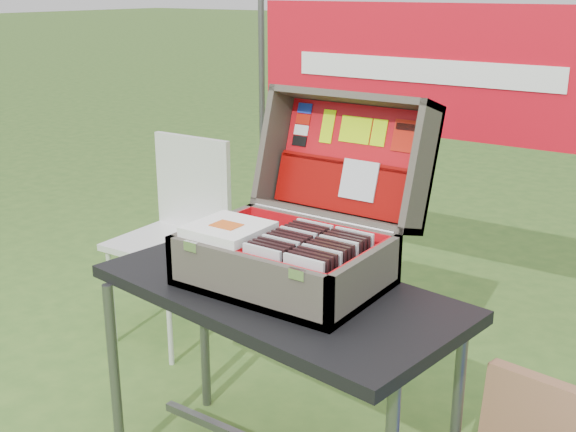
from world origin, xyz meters
The scene contains 82 objects.
table centered at (0.07, -0.06, 0.37)m, with size 1.18×0.59×0.74m, color black, non-canonical shape.
table_top centered at (0.07, -0.06, 0.72)m, with size 1.18×0.59×0.04m, color black.
table_leg_fl centered at (-0.46, -0.29, 0.35)m, with size 0.04×0.04×0.70m, color #59595B.
table_leg_bl centered at (-0.46, 0.18, 0.35)m, with size 0.04×0.04×0.70m, color #59595B.
table_leg_br centered at (0.60, 0.18, 0.35)m, with size 0.04×0.04×0.70m, color #59595B.
suitcase centered at (0.07, 0.03, 1.01)m, with size 0.60×0.59×0.55m, color #5A5348, non-canonical shape.
suitcase_base_bottom centered at (0.07, -0.03, 0.75)m, with size 0.60×0.43×0.02m, color #5A5348.
suitcase_base_wall_front centered at (0.07, -0.23, 0.82)m, with size 0.60×0.02×0.16m, color #5A5348.
suitcase_base_wall_back centered at (0.07, 0.18, 0.82)m, with size 0.60×0.02×0.16m, color #5A5348.
suitcase_base_wall_left centered at (-0.22, -0.03, 0.82)m, with size 0.02×0.43×0.16m, color #5A5348.
suitcase_base_wall_right centered at (0.36, -0.03, 0.82)m, with size 0.02×0.43×0.16m, color #5A5348.
suitcase_liner_floor centered at (0.07, -0.03, 0.76)m, with size 0.56×0.38×0.01m, color red.
suitcase_latch_left centered at (-0.12, -0.24, 0.89)m, with size 0.05×0.01×0.03m, color silver.
suitcase_latch_right centered at (0.27, -0.24, 0.89)m, with size 0.05×0.01×0.03m, color silver.
suitcase_hinge centered at (0.07, 0.19, 0.90)m, with size 0.02×0.02×0.54m, color silver.
suitcase_lid_back centered at (0.07, 0.39, 1.06)m, with size 0.60×0.43×0.02m, color #5A5348.
suitcase_lid_rim_far centered at (0.07, 0.39, 1.28)m, with size 0.60×0.02×0.16m, color #5A5348.
suitcase_lid_rim_near centered at (0.07, 0.27, 0.89)m, with size 0.60×0.02×0.16m, color #5A5348.
suitcase_lid_rim_left centered at (-0.22, 0.33, 1.08)m, with size 0.02×0.43×0.16m, color #5A5348.
suitcase_lid_rim_right centered at (0.36, 0.33, 1.08)m, with size 0.02×0.43×0.16m, color #5A5348.
suitcase_lid_liner centered at (0.07, 0.38, 1.06)m, with size 0.55×0.38×0.01m, color red.
suitcase_liner_wall_front centered at (0.07, -0.22, 0.83)m, with size 0.56×0.01×0.14m, color red.
suitcase_liner_wall_back centered at (0.07, 0.16, 0.83)m, with size 0.56×0.01×0.14m, color red.
suitcase_liner_wall_left centered at (-0.20, -0.03, 0.83)m, with size 0.01×0.38×0.14m, color red.
suitcase_liner_wall_right centered at (0.35, -0.03, 0.83)m, with size 0.01×0.38×0.14m, color red.
suitcase_lid_pocket centered at (0.07, 0.33, 0.97)m, with size 0.54×0.17×0.03m, color #7C0604.
suitcase_pocket_edge centered at (0.07, 0.35, 1.06)m, with size 0.53×0.02×0.02m, color #7C0604.
suitcase_pocket_cd centered at (0.14, 0.33, 1.01)m, with size 0.13×0.13×0.01m, color silver.
lid_sticker_cc_a centered at (-0.15, 0.42, 1.22)m, with size 0.06×0.04×0.00m, color #1933B2.
lid_sticker_cc_b centered at (-0.15, 0.41, 1.18)m, with size 0.06×0.04×0.00m, color red.
lid_sticker_cc_c centered at (-0.15, 0.40, 1.14)m, with size 0.06×0.04×0.00m, color white.
lid_sticker_cc_d centered at (-0.15, 0.39, 1.10)m, with size 0.06×0.04×0.00m, color black.
lid_card_neon_tall centered at (-0.04, 0.40, 1.16)m, with size 0.05×0.12×0.00m, color #C1FB06.
lid_card_neon_main centered at (0.07, 0.40, 1.16)m, with size 0.12×0.09×0.00m, color #C1FB06.
lid_card_neon_small centered at (0.16, 0.40, 1.16)m, with size 0.05×0.09×0.00m, color #C1FB06.
lid_sticker_band centered at (0.27, 0.40, 1.16)m, with size 0.11×0.11×0.00m, color red.
lid_sticker_band_bar centered at (0.27, 0.41, 1.19)m, with size 0.10×0.02×0.00m, color black.
cd_left_0 centered at (0.11, -0.19, 0.84)m, with size 0.13×0.01×0.15m, color silver.
cd_left_1 centered at (0.11, -0.17, 0.84)m, with size 0.13×0.01×0.15m, color black.
cd_left_2 centered at (0.11, -0.15, 0.84)m, with size 0.13×0.01×0.15m, color black.
cd_left_3 centered at (0.11, -0.12, 0.84)m, with size 0.13×0.01×0.15m, color black.
cd_left_4 centered at (0.11, -0.10, 0.84)m, with size 0.13×0.01×0.15m, color silver.
cd_left_5 centered at (0.11, -0.08, 0.84)m, with size 0.13×0.01×0.15m, color black.
cd_left_6 centered at (0.11, -0.05, 0.84)m, with size 0.13×0.01×0.15m, color black.
cd_left_7 centered at (0.11, -0.03, 0.84)m, with size 0.13×0.01×0.15m, color black.
cd_left_8 centered at (0.11, 0.00, 0.84)m, with size 0.13×0.01×0.15m, color silver.
cd_left_9 centered at (0.11, 0.02, 0.84)m, with size 0.13×0.01×0.15m, color black.
cd_left_10 centered at (0.11, 0.04, 0.84)m, with size 0.13×0.01×0.15m, color black.
cd_left_11 centered at (0.11, 0.07, 0.84)m, with size 0.13×0.01×0.15m, color black.
cd_left_12 centered at (0.11, 0.09, 0.84)m, with size 0.13×0.01×0.15m, color silver.
cd_right_0 centered at (0.26, -0.19, 0.84)m, with size 0.13×0.01×0.15m, color silver.
cd_right_1 centered at (0.26, -0.17, 0.84)m, with size 0.13×0.01×0.15m, color black.
cd_right_2 centered at (0.26, -0.15, 0.84)m, with size 0.13×0.01×0.15m, color black.
cd_right_3 centered at (0.26, -0.12, 0.84)m, with size 0.13×0.01×0.15m, color black.
cd_right_4 centered at (0.26, -0.10, 0.84)m, with size 0.13×0.01×0.15m, color silver.
cd_right_5 centered at (0.26, -0.08, 0.84)m, with size 0.13×0.01×0.15m, color black.
cd_right_6 centered at (0.26, -0.05, 0.84)m, with size 0.13×0.01×0.15m, color black.
cd_right_7 centered at (0.26, -0.03, 0.84)m, with size 0.13×0.01×0.15m, color black.
cd_right_8 centered at (0.26, 0.00, 0.84)m, with size 0.13×0.01×0.15m, color silver.
cd_right_9 centered at (0.26, 0.02, 0.84)m, with size 0.13×0.01×0.15m, color black.
cd_right_10 centered at (0.26, 0.04, 0.84)m, with size 0.13×0.01×0.15m, color black.
cd_right_11 centered at (0.26, 0.07, 0.84)m, with size 0.13×0.01×0.15m, color black.
cd_right_12 centered at (0.26, 0.09, 0.84)m, with size 0.13×0.01×0.15m, color silver.
songbook_0 centered at (-0.08, -0.11, 0.90)m, with size 0.23×0.23×0.01m, color white.
songbook_1 centered at (-0.08, -0.11, 0.91)m, with size 0.23×0.23×0.01m, color white.
songbook_2 centered at (-0.08, -0.11, 0.91)m, with size 0.23×0.23×0.01m, color white.
songbook_3 centered at (-0.08, -0.11, 0.92)m, with size 0.23×0.23×0.01m, color white.
songbook_4 centered at (-0.08, -0.11, 0.92)m, with size 0.23×0.23×0.01m, color white.
songbook_5 centered at (-0.08, -0.11, 0.93)m, with size 0.23×0.23×0.01m, color white.
songbook_graphic centered at (-0.08, -0.12, 0.93)m, with size 0.09×0.07×0.00m, color #D85919.
chair centered at (-0.99, 0.52, 0.48)m, with size 0.44×0.48×0.96m, color silver, non-canonical shape.
chair_seat centered at (-0.99, 0.52, 0.49)m, with size 0.44×0.44×0.03m, color silver.
chair_backrest centered at (-0.99, 0.73, 0.73)m, with size 0.44×0.03×0.46m, color silver.
chair_leg_fl centered at (-1.18, 0.34, 0.25)m, with size 0.02×0.02×0.49m, color silver.
chair_leg_fr centered at (-0.81, 0.34, 0.25)m, with size 0.02×0.02×0.49m, color silver.
chair_leg_bl centered at (-1.18, 0.71, 0.25)m, with size 0.02×0.02×0.49m, color silver.
chair_leg_br centered at (-0.81, 0.71, 0.25)m, with size 0.02×0.02×0.49m, color silver.
chair_upright_left centered at (-1.18, 0.73, 0.72)m, with size 0.02×0.02×0.46m, color silver.
chair_upright_right centered at (-0.81, 0.73, 0.72)m, with size 0.02×0.02×0.46m, color silver.
banner_post_left centered at (-0.85, 1.10, 0.85)m, with size 0.03×0.03×1.70m, color #59595B.
banner centered at (0.00, 1.09, 1.30)m, with size 1.60×0.01×0.55m, color red.
banner_text centered at (0.00, 1.08, 1.30)m, with size 1.20×0.00×0.10m, color white.
Camera 1 is at (1.29, -1.76, 1.64)m, focal length 45.00 mm.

